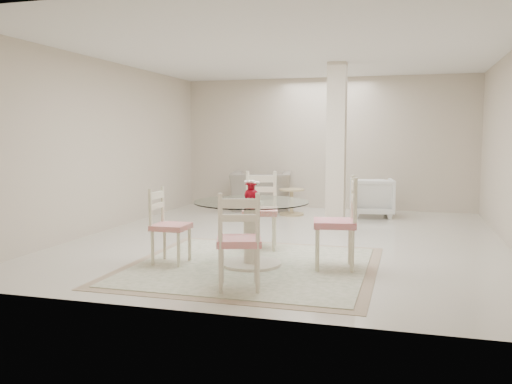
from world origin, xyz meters
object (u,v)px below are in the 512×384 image
(column, at_px, (336,146))
(dining_chair_west, at_px, (166,220))
(dining_chair_south, at_px, (239,234))
(dining_table, at_px, (251,233))
(dining_chair_north, at_px, (261,204))
(recliner_taupe, at_px, (261,191))
(armchair_white, at_px, (372,197))
(side_table, at_px, (292,203))
(red_vase, at_px, (251,191))
(dining_chair_east, at_px, (341,216))

(column, relative_size, dining_chair_west, 2.71)
(dining_chair_south, bearing_deg, dining_table, -98.19)
(dining_chair_west, bearing_deg, dining_table, -81.76)
(dining_table, distance_m, dining_chair_north, 1.04)
(recliner_taupe, xyz_separation_m, armchair_white, (2.23, -0.28, -0.02))
(dining_table, distance_m, recliner_taupe, 4.82)
(dining_table, xyz_separation_m, dining_chair_south, (0.17, -1.00, 0.18))
(dining_chair_north, xyz_separation_m, dining_chair_south, (0.34, -2.01, -0.03))
(dining_chair_north, bearing_deg, dining_chair_west, -137.72)
(column, bearing_deg, dining_table, -100.26)
(dining_chair_west, xyz_separation_m, dining_chair_south, (1.17, -0.85, 0.04))
(recliner_taupe, height_order, side_table, recliner_taupe)
(red_vase, height_order, dining_chair_north, dining_chair_north)
(dining_chair_west, relative_size, recliner_taupe, 0.83)
(dining_table, relative_size, dining_chair_east, 1.13)
(dining_table, distance_m, dining_chair_west, 1.02)
(dining_chair_west, relative_size, side_table, 1.98)
(dining_chair_east, xyz_separation_m, side_table, (-1.42, 3.98, -0.38))
(red_vase, distance_m, dining_chair_south, 1.07)
(dining_chair_north, relative_size, dining_chair_south, 1.06)
(red_vase, height_order, recliner_taupe, red_vase)
(red_vase, relative_size, dining_chair_east, 0.21)
(column, distance_m, dining_table, 3.29)
(recliner_taupe, bearing_deg, dining_chair_north, 93.66)
(dining_chair_south, xyz_separation_m, recliner_taupe, (-1.33, 5.68, -0.18))
(dining_chair_north, bearing_deg, dining_chair_east, -47.64)
(red_vase, relative_size, side_table, 0.49)
(red_vase, relative_size, dining_chair_west, 0.25)
(column, xyz_separation_m, side_table, (-0.97, 1.04, -1.12))
(recliner_taupe, bearing_deg, dining_table, 92.40)
(dining_chair_west, height_order, armchair_white, dining_chair_west)
(red_vase, bearing_deg, recliner_taupe, 103.98)
(dining_chair_west, height_order, side_table, dining_chair_west)
(recliner_taupe, distance_m, side_table, 0.94)
(column, relative_size, dining_chair_east, 2.32)
(column, height_order, recliner_taupe, column)
(dining_table, relative_size, side_table, 2.63)
(armchair_white, bearing_deg, recliner_taupe, -15.81)
(dining_chair_east, bearing_deg, dining_chair_west, -90.71)
(dining_chair_west, bearing_deg, dining_chair_east, -81.47)
(dining_table, distance_m, dining_chair_east, 1.05)
(dining_chair_east, distance_m, side_table, 4.24)
(dining_chair_west, height_order, recliner_taupe, dining_chair_west)
(dining_chair_north, relative_size, side_table, 2.26)
(side_table, bearing_deg, dining_chair_south, -83.53)
(dining_chair_east, xyz_separation_m, dining_chair_south, (-0.84, -1.17, -0.05))
(column, distance_m, red_vase, 3.18)
(dining_table, height_order, recliner_taupe, recliner_taupe)
(red_vase, height_order, dining_chair_east, dining_chair_east)
(red_vase, distance_m, armchair_white, 4.56)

